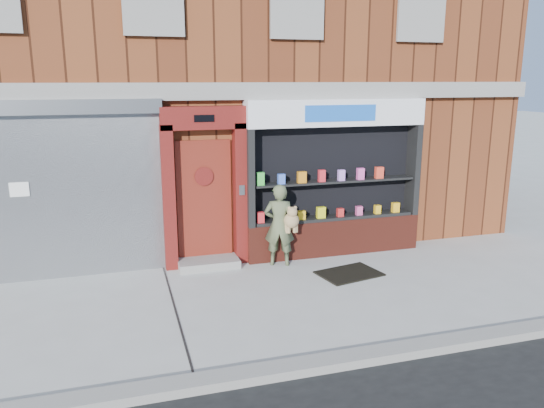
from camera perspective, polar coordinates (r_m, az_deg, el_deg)
name	(u,v)px	position (r m, az deg, el deg)	size (l,w,h in m)	color
ground	(275,298)	(8.47, 0.28, -10.09)	(80.00, 80.00, 0.00)	#9E9E99
curb	(327,363)	(6.63, 5.93, -16.66)	(60.00, 0.30, 0.12)	gray
building	(204,52)	(13.63, -7.34, 15.90)	(12.00, 8.16, 8.00)	#5B2815
shutter_bay	(71,179)	(9.53, -20.83, 2.51)	(3.10, 0.30, 3.04)	gray
red_door_bay	(205,188)	(9.60, -7.24, 1.77)	(1.52, 0.58, 2.90)	#56110E
pharmacy_bay	(334,185)	(10.27, 6.69, 2.06)	(3.50, 0.41, 3.00)	maroon
woman	(280,224)	(9.67, 0.91, -2.21)	(0.66, 0.53, 1.52)	#505A3B
doormat	(349,273)	(9.53, 8.30, -7.41)	(1.05, 0.74, 0.03)	black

